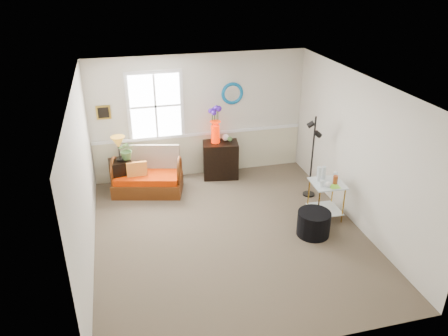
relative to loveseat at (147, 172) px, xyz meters
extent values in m
cube|color=brown|center=(1.20, -1.90, -0.44)|extent=(4.50, 5.00, 0.01)
cube|color=white|center=(1.20, -1.90, 2.16)|extent=(4.50, 5.00, 0.01)
cube|color=beige|center=(1.20, 0.60, 0.86)|extent=(4.50, 0.01, 2.60)
cube|color=beige|center=(1.20, -4.40, 0.86)|extent=(4.50, 0.01, 2.60)
cube|color=beige|center=(-1.05, -1.90, 0.86)|extent=(0.01, 5.00, 2.60)
cube|color=beige|center=(3.45, -1.90, 0.86)|extent=(0.01, 5.00, 2.60)
cube|color=beige|center=(1.20, 0.58, 0.01)|extent=(4.46, 0.02, 0.90)
cube|color=white|center=(1.20, 0.57, 0.48)|extent=(4.46, 0.04, 0.06)
cube|color=gold|center=(-0.72, 0.58, 1.11)|extent=(0.28, 0.03, 0.28)
torus|color=#1190C8|center=(1.90, 0.58, 1.31)|extent=(0.47, 0.07, 0.47)
imported|color=#476C35|center=(-0.35, 0.17, 0.40)|extent=(0.39, 0.43, 0.30)
cylinder|color=black|center=(2.59, -2.23, -0.23)|extent=(0.71, 0.71, 0.43)
camera|label=1|loc=(-0.43, -7.93, 3.84)|focal=35.00mm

